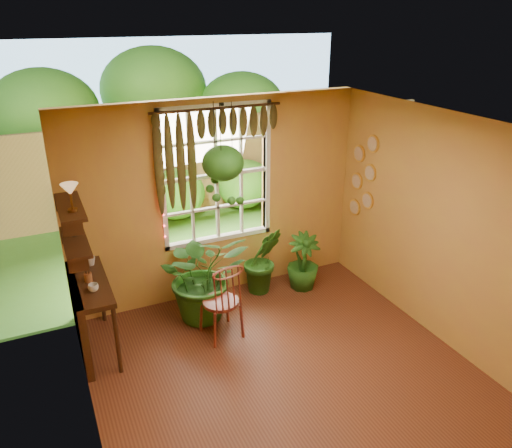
{
  "coord_description": "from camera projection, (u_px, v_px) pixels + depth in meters",
  "views": [
    {
      "loc": [
        -2.14,
        -3.59,
        3.67
      ],
      "look_at": [
        0.05,
        1.15,
        1.44
      ],
      "focal_mm": 35.0,
      "sensor_mm": 36.0,
      "label": 1
    }
  ],
  "objects": [
    {
      "name": "floor",
      "position": [
        297.0,
        388.0,
        5.27
      ],
      "size": [
        4.5,
        4.5,
        0.0
      ],
      "primitive_type": "plane",
      "color": "brown",
      "rests_on": "ground"
    },
    {
      "name": "ceiling",
      "position": [
        308.0,
        136.0,
        4.2
      ],
      "size": [
        4.5,
        4.5,
        0.0
      ],
      "primitive_type": "plane",
      "rotation": [
        3.14,
        0.0,
        0.0
      ],
      "color": "white",
      "rests_on": "wall_back"
    },
    {
      "name": "wall_back",
      "position": [
        218.0,
        201.0,
        6.61
      ],
      "size": [
        4.0,
        0.0,
        4.0
      ],
      "primitive_type": "plane",
      "rotation": [
        1.57,
        0.0,
        0.0
      ],
      "color": "#BE8140",
      "rests_on": "floor"
    },
    {
      "name": "wall_left",
      "position": [
        83.0,
        328.0,
        3.97
      ],
      "size": [
        0.0,
        4.5,
        4.5
      ],
      "primitive_type": "plane",
      "rotation": [
        1.57,
        0.0,
        1.57
      ],
      "color": "#BE8140",
      "rests_on": "floor"
    },
    {
      "name": "wall_right",
      "position": [
        460.0,
        239.0,
        5.51
      ],
      "size": [
        0.0,
        4.5,
        4.5
      ],
      "primitive_type": "plane",
      "rotation": [
        1.57,
        0.0,
        -1.57
      ],
      "color": "#BE8140",
      "rests_on": "floor"
    },
    {
      "name": "window",
      "position": [
        216.0,
        175.0,
        6.5
      ],
      "size": [
        1.52,
        0.1,
        1.86
      ],
      "color": "white",
      "rests_on": "wall_back"
    },
    {
      "name": "valance_vine",
      "position": [
        212.0,
        134.0,
        6.14
      ],
      "size": [
        1.7,
        0.12,
        1.1
      ],
      "color": "#3C2210",
      "rests_on": "window"
    },
    {
      "name": "string_lights",
      "position": [
        161.0,
        181.0,
        6.11
      ],
      "size": [
        0.03,
        0.03,
        1.54
      ],
      "primitive_type": null,
      "color": "#FF2633",
      "rests_on": "window"
    },
    {
      "name": "wall_plates",
      "position": [
        363.0,
        177.0,
        6.91
      ],
      "size": [
        0.04,
        0.32,
        1.1
      ],
      "primitive_type": null,
      "color": "#EEE6C3",
      "rests_on": "wall_right"
    },
    {
      "name": "counter_ledge",
      "position": [
        83.0,
        310.0,
        5.65
      ],
      "size": [
        0.4,
        1.2,
        0.9
      ],
      "color": "#3C2210",
      "rests_on": "floor"
    },
    {
      "name": "shelf_lower",
      "position": [
        75.0,
        242.0,
        5.33
      ],
      "size": [
        0.25,
        0.9,
        0.04
      ],
      "primitive_type": "cube",
      "color": "#3C2210",
      "rests_on": "wall_left"
    },
    {
      "name": "shelf_upper",
      "position": [
        70.0,
        207.0,
        5.17
      ],
      "size": [
        0.25,
        0.9,
        0.04
      ],
      "primitive_type": "cube",
      "color": "#3C2210",
      "rests_on": "wall_left"
    },
    {
      "name": "backyard",
      "position": [
        151.0,
        133.0,
        10.59
      ],
      "size": [
        14.0,
        10.0,
        12.0
      ],
      "color": "#33621C",
      "rests_on": "ground"
    },
    {
      "name": "windsor_chair",
      "position": [
        222.0,
        312.0,
        6.0
      ],
      "size": [
        0.49,
        0.51,
        1.17
      ],
      "rotation": [
        0.0,
        0.0,
        0.12
      ],
      "color": "maroon",
      "rests_on": "floor"
    },
    {
      "name": "potted_plant_left",
      "position": [
        203.0,
        275.0,
        6.28
      ],
      "size": [
        1.18,
        1.05,
        1.22
      ],
      "primitive_type": "imported",
      "rotation": [
        0.0,
        0.0,
        -0.09
      ],
      "color": "#154612",
      "rests_on": "floor"
    },
    {
      "name": "potted_plant_mid",
      "position": [
        263.0,
        260.0,
        6.92
      ],
      "size": [
        0.59,
        0.5,
        0.98
      ],
      "primitive_type": "imported",
      "rotation": [
        0.0,
        0.0,
        -0.13
      ],
      "color": "#154612",
      "rests_on": "floor"
    },
    {
      "name": "potted_plant_right",
      "position": [
        303.0,
        262.0,
        7.04
      ],
      "size": [
        0.52,
        0.52,
        0.82
      ],
      "primitive_type": "imported",
      "rotation": [
        0.0,
        0.0,
        -0.13
      ],
      "color": "#154612",
      "rests_on": "floor"
    },
    {
      "name": "hanging_basket",
      "position": [
        223.0,
        167.0,
        6.05
      ],
      "size": [
        0.51,
        0.51,
        1.29
      ],
      "color": "black",
      "rests_on": "ceiling"
    },
    {
      "name": "cup_a",
      "position": [
        93.0,
        288.0,
        5.34
      ],
      "size": [
        0.14,
        0.14,
        0.09
      ],
      "primitive_type": "imported",
      "rotation": [
        0.0,
        0.0,
        0.29
      ],
      "color": "silver",
      "rests_on": "counter_ledge"
    },
    {
      "name": "cup_b",
      "position": [
        91.0,
        261.0,
        5.89
      ],
      "size": [
        0.14,
        0.14,
        0.1
      ],
      "primitive_type": "imported",
      "rotation": [
        0.0,
        0.0,
        -0.3
      ],
      "color": "beige",
      "rests_on": "counter_ledge"
    },
    {
      "name": "brush_jar",
      "position": [
        87.0,
        272.0,
        5.5
      ],
      "size": [
        0.09,
        0.09,
        0.31
      ],
      "color": "brown",
      "rests_on": "counter_ledge"
    },
    {
      "name": "shelf_vase",
      "position": [
        73.0,
        231.0,
        5.4
      ],
      "size": [
        0.12,
        0.12,
        0.12
      ],
      "primitive_type": "imported",
      "rotation": [
        0.0,
        0.0,
        0.09
      ],
      "color": "#B2AD99",
      "rests_on": "shelf_lower"
    },
    {
      "name": "tiffany_lamp",
      "position": [
        70.0,
        191.0,
        4.92
      ],
      "size": [
        0.18,
        0.18,
        0.29
      ],
      "color": "brown",
      "rests_on": "shelf_upper"
    }
  ]
}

